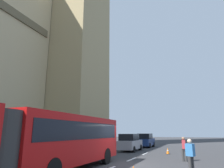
{
  "coord_description": "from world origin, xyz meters",
  "views": [
    {
      "loc": [
        -12.99,
        -4.74,
        2.01
      ],
      "look_at": [
        11.77,
        5.33,
        8.46
      ],
      "focal_mm": 32.21,
      "sensor_mm": 36.0,
      "label": 1
    }
  ],
  "objects_px": {
    "pedestrian_near_cones": "(191,155)",
    "sedan_trailing": "(146,140)",
    "sedan_lead": "(130,142)",
    "traffic_cone_middle": "(168,151)",
    "pedestrian_by_kerb": "(184,148)"
  },
  "relations": [
    {
      "from": "sedan_lead",
      "to": "pedestrian_near_cones",
      "type": "height_order",
      "value": "sedan_lead"
    },
    {
      "from": "sedan_lead",
      "to": "traffic_cone_middle",
      "type": "relative_size",
      "value": 7.59
    },
    {
      "from": "pedestrian_near_cones",
      "to": "pedestrian_by_kerb",
      "type": "bearing_deg",
      "value": 6.54
    },
    {
      "from": "pedestrian_by_kerb",
      "to": "traffic_cone_middle",
      "type": "bearing_deg",
      "value": 20.78
    },
    {
      "from": "sedan_lead",
      "to": "pedestrian_near_cones",
      "type": "xyz_separation_m",
      "value": [
        -11.08,
        -6.58,
        -0.0
      ]
    },
    {
      "from": "sedan_trailing",
      "to": "pedestrian_near_cones",
      "type": "height_order",
      "value": "sedan_trailing"
    },
    {
      "from": "pedestrian_near_cones",
      "to": "sedan_trailing",
      "type": "bearing_deg",
      "value": 19.66
    },
    {
      "from": "sedan_lead",
      "to": "pedestrian_near_cones",
      "type": "bearing_deg",
      "value": -149.27
    },
    {
      "from": "sedan_lead",
      "to": "traffic_cone_middle",
      "type": "bearing_deg",
      "value": -111.17
    },
    {
      "from": "sedan_trailing",
      "to": "pedestrian_near_cones",
      "type": "distance_m",
      "value": 18.74
    },
    {
      "from": "sedan_lead",
      "to": "pedestrian_by_kerb",
      "type": "distance_m",
      "value": 8.7
    },
    {
      "from": "sedan_trailing",
      "to": "traffic_cone_middle",
      "type": "distance_m",
      "value": 9.17
    },
    {
      "from": "traffic_cone_middle",
      "to": "pedestrian_near_cones",
      "type": "distance_m",
      "value": 9.72
    },
    {
      "from": "sedan_lead",
      "to": "pedestrian_by_kerb",
      "type": "relative_size",
      "value": 2.6
    },
    {
      "from": "sedan_lead",
      "to": "traffic_cone_middle",
      "type": "distance_m",
      "value": 4.64
    }
  ]
}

